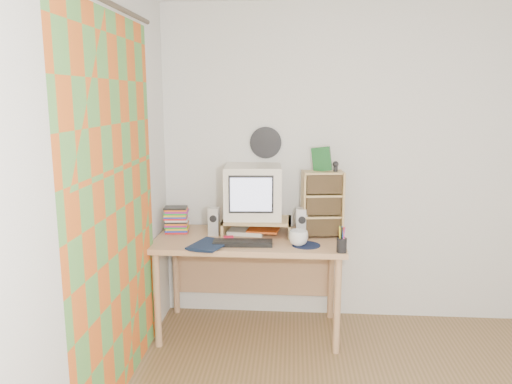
% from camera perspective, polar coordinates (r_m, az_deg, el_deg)
% --- Properties ---
extents(back_wall, '(3.50, 0.00, 3.50)m').
position_cam_1_polar(back_wall, '(4.06, 14.37, 2.89)').
color(back_wall, silver).
rests_on(back_wall, floor).
extents(left_wall, '(0.00, 3.50, 3.50)m').
position_cam_1_polar(left_wall, '(2.50, -20.40, -2.34)').
color(left_wall, silver).
rests_on(left_wall, floor).
extents(curtain, '(0.00, 2.20, 2.20)m').
position_cam_1_polar(curtain, '(2.94, -15.70, -2.15)').
color(curtain, '#D05B1D').
rests_on(curtain, left_wall).
extents(wall_disc, '(0.25, 0.02, 0.25)m').
position_cam_1_polar(wall_disc, '(3.96, 1.11, 5.66)').
color(wall_disc, black).
rests_on(wall_disc, back_wall).
extents(desk, '(1.40, 0.70, 0.75)m').
position_cam_1_polar(desk, '(3.85, -0.67, -6.90)').
color(desk, tan).
rests_on(desk, floor).
extents(monitor_riser, '(0.52, 0.30, 0.12)m').
position_cam_1_polar(monitor_riser, '(3.82, 0.12, -3.47)').
color(monitor_riser, tan).
rests_on(monitor_riser, desk).
extents(crt_monitor, '(0.45, 0.45, 0.40)m').
position_cam_1_polar(crt_monitor, '(3.82, -0.37, 0.02)').
color(crt_monitor, beige).
rests_on(crt_monitor, monitor_riser).
extents(speaker_left, '(0.08, 0.08, 0.21)m').
position_cam_1_polar(speaker_left, '(3.80, -4.82, -3.37)').
color(speaker_left, silver).
rests_on(speaker_left, desk).
extents(speaker_right, '(0.09, 0.09, 0.22)m').
position_cam_1_polar(speaker_right, '(3.75, 5.26, -3.53)').
color(speaker_right, silver).
rests_on(speaker_right, desk).
extents(keyboard, '(0.43, 0.16, 0.03)m').
position_cam_1_polar(keyboard, '(3.57, -1.51, -5.83)').
color(keyboard, black).
rests_on(keyboard, desk).
extents(dvd_stack, '(0.18, 0.14, 0.24)m').
position_cam_1_polar(dvd_stack, '(3.91, -9.07, -2.84)').
color(dvd_stack, brown).
rests_on(dvd_stack, desk).
extents(cd_rack, '(0.32, 0.20, 0.50)m').
position_cam_1_polar(cd_rack, '(3.76, 7.57, -1.38)').
color(cd_rack, tan).
rests_on(cd_rack, desk).
extents(mug, '(0.17, 0.17, 0.11)m').
position_cam_1_polar(mug, '(3.56, 4.87, -5.26)').
color(mug, silver).
rests_on(mug, desk).
extents(diary, '(0.32, 0.28, 0.05)m').
position_cam_1_polar(diary, '(3.59, -6.91, -5.61)').
color(diary, '#0E1B36').
rests_on(diary, desk).
extents(mousepad, '(0.24, 0.24, 0.00)m').
position_cam_1_polar(mousepad, '(3.58, 5.75, -6.06)').
color(mousepad, black).
rests_on(mousepad, desk).
extents(pen_cup, '(0.07, 0.07, 0.14)m').
position_cam_1_polar(pen_cup, '(3.44, 9.77, -5.69)').
color(pen_cup, black).
rests_on(pen_cup, desk).
extents(papers, '(0.29, 0.23, 0.04)m').
position_cam_1_polar(papers, '(3.86, -0.33, -4.49)').
color(papers, beige).
rests_on(papers, desk).
extents(red_box, '(0.08, 0.06, 0.04)m').
position_cam_1_polar(red_box, '(3.67, -3.16, -5.34)').
color(red_box, red).
rests_on(red_box, desk).
extents(game_box, '(0.14, 0.07, 0.18)m').
position_cam_1_polar(game_box, '(3.72, 7.51, 3.75)').
color(game_box, '#164E21').
rests_on(game_box, cd_rack).
extents(webcam, '(0.05, 0.05, 0.08)m').
position_cam_1_polar(webcam, '(3.72, 9.08, 2.92)').
color(webcam, black).
rests_on(webcam, cd_rack).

